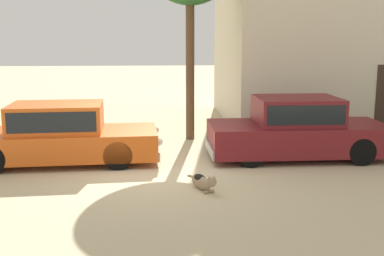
# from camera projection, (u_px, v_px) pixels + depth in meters

# --- Properties ---
(ground_plane) EXTENTS (80.00, 80.00, 0.00)m
(ground_plane) POSITION_uv_depth(u_px,v_px,m) (147.00, 171.00, 10.39)
(ground_plane) COLOR #CCB78E
(parked_sedan_nearest) EXTENTS (4.66, 1.97, 1.38)m
(parked_sedan_nearest) POSITION_uv_depth(u_px,v_px,m) (59.00, 134.00, 10.96)
(parked_sedan_nearest) COLOR #D15619
(parked_sedan_nearest) RESTS_ON ground_plane
(parked_sedan_second) EXTENTS (4.35, 1.80, 1.46)m
(parked_sedan_second) POSITION_uv_depth(u_px,v_px,m) (297.00, 128.00, 11.43)
(parked_sedan_second) COLOR maroon
(parked_sedan_second) RESTS_ON ground_plane
(stray_dog_spotted) EXTENTS (0.51, 0.98, 0.36)m
(stray_dog_spotted) POSITION_uv_depth(u_px,v_px,m) (203.00, 182.00, 9.07)
(stray_dog_spotted) COLOR #997F60
(stray_dog_spotted) RESTS_ON ground_plane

